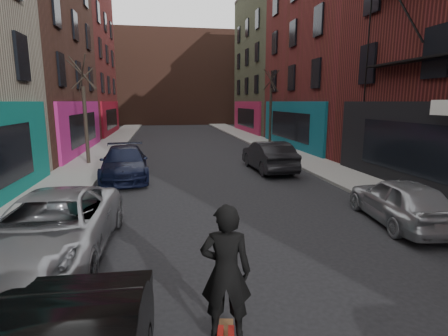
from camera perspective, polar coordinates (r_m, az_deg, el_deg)
name	(u,v)px	position (r m, az deg, el deg)	size (l,w,h in m)	color
sidewalk_left	(115,141)	(32.67, -17.35, 4.29)	(2.50, 84.00, 0.13)	gray
sidewalk_right	(251,138)	(33.47, 4.46, 4.90)	(2.50, 84.00, 0.13)	gray
buildings_right	(442,19)	(24.41, 32.04, 19.88)	(12.00, 56.00, 16.00)	#41241C
building_far	(174,79)	(58.37, -8.24, 14.15)	(40.00, 10.00, 14.00)	#47281E
tree_left_far	(84,104)	(20.63, -21.84, 9.73)	(2.00, 2.00, 6.50)	black
tree_right_far	(271,101)	(27.51, 7.64, 10.79)	(2.00, 2.00, 6.80)	black
parked_left_far	(52,227)	(8.78, -26.28, -8.69)	(2.44, 5.30, 1.47)	#93949B
parked_left_end	(125,163)	(16.58, -15.93, 0.80)	(2.05, 5.05, 1.47)	black
parked_right_far	(401,201)	(11.31, 26.88, -4.80)	(1.62, 4.02, 1.37)	#9C9FA4
parked_right_end	(268,156)	(17.94, 7.27, 1.95)	(1.61, 4.62, 1.52)	black
skateboarder	(226,272)	(5.19, 0.30, -16.63)	(0.73, 0.48, 2.01)	black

